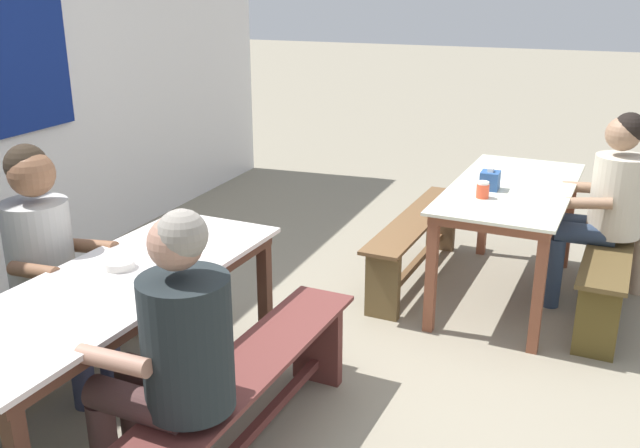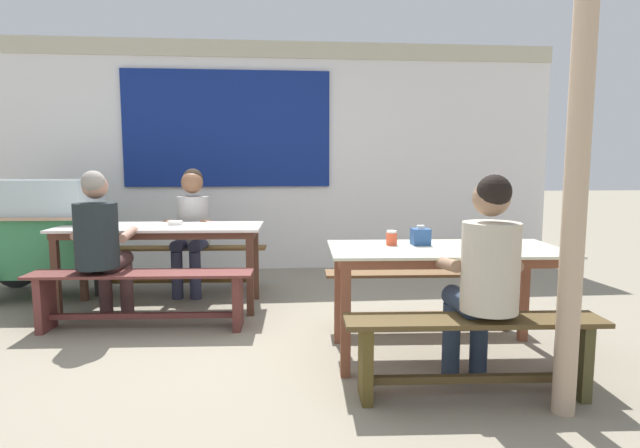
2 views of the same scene
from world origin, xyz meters
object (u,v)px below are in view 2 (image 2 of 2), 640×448
object	(u,v)px
tissue_box	(420,237)
condiment_jar	(392,238)
bench_far_back	(178,263)
bench_near_front	(473,345)
wooden_support_post	(577,168)
bench_far_front	(142,292)
soup_bowl	(175,223)
person_center_facing	(192,221)
bench_near_back	(422,292)
food_cart	(41,230)
person_near_front	(485,270)
dining_table_far	(161,234)
person_left_back_turned	(100,239)
dining_table_near	(445,259)

from	to	relation	value
tissue_box	condiment_jar	xyz separation A→B (m)	(-0.20, 0.01, -0.01)
bench_far_back	bench_near_front	size ratio (longest dim) A/B	1.24
tissue_box	wooden_support_post	bearing A→B (deg)	-61.70
bench_far_front	soup_bowl	distance (m)	0.84
person_center_facing	tissue_box	world-z (taller)	person_center_facing
bench_far_back	person_center_facing	world-z (taller)	person_center_facing
bench_near_back	food_cart	distance (m)	3.72
person_near_front	wooden_support_post	world-z (taller)	wooden_support_post
bench_far_back	person_near_front	bearing A→B (deg)	-49.83
dining_table_far	bench_near_front	world-z (taller)	dining_table_far
person_near_front	bench_near_front	bearing A→B (deg)	-141.98
dining_table_far	person_left_back_turned	world-z (taller)	person_left_back_turned
bench_near_front	dining_table_far	bearing A→B (deg)	136.46
bench_far_front	person_left_back_turned	world-z (taller)	person_left_back_turned
person_left_back_turned	bench_far_front	bearing A→B (deg)	-15.55
person_center_facing	wooden_support_post	xyz separation A→B (m)	(2.36, -2.79, 0.56)
bench_near_front	wooden_support_post	world-z (taller)	wooden_support_post
bench_near_front	food_cart	xyz separation A→B (m)	(-3.39, 2.54, 0.37)
dining_table_near	tissue_box	size ratio (longest dim) A/B	11.54
bench_near_back	bench_near_front	bearing A→B (deg)	-93.09
bench_near_front	soup_bowl	size ratio (longest dim) A/B	10.77
bench_near_back	tissue_box	bearing A→B (deg)	-108.68
person_near_front	wooden_support_post	size ratio (longest dim) A/B	0.49
person_center_facing	bench_near_front	bearing A→B (deg)	-53.03
food_cart	soup_bowl	world-z (taller)	food_cart
tissue_box	wooden_support_post	size ratio (longest dim) A/B	0.05
soup_bowl	tissue_box	bearing A→B (deg)	-35.06
dining_table_far	soup_bowl	xyz separation A→B (m)	(0.12, 0.06, 0.10)
food_cart	person_center_facing	xyz separation A→B (m)	(1.45, 0.03, 0.07)
dining_table_far	tissue_box	size ratio (longest dim) A/B	13.45
dining_table_near	soup_bowl	bearing A→B (deg)	144.34
food_cart	tissue_box	distance (m)	3.75
bench_far_back	person_left_back_turned	distance (m)	1.28
person_center_facing	dining_table_near	bearing A→B (deg)	-44.79
food_cart	soup_bowl	bearing A→B (deg)	-18.30
bench_near_front	tissue_box	world-z (taller)	tissue_box
wooden_support_post	bench_far_front	bearing A→B (deg)	147.76
bench_near_back	dining_table_near	bearing A→B (deg)	-93.09
dining_table_far	person_near_front	world-z (taller)	person_near_front
bench_near_back	person_center_facing	xyz separation A→B (m)	(-2.00, 1.34, 0.44)
condiment_jar	dining_table_far	bearing A→B (deg)	145.17
bench_near_back	bench_far_front	bearing A→B (deg)	175.53
dining_table_near	bench_far_back	xyz separation A→B (m)	(-2.13, 2.03, -0.38)
condiment_jar	dining_table_near	bearing A→B (deg)	-21.98
bench_far_back	bench_near_front	xyz separation A→B (m)	(2.10, -2.64, 0.01)
bench_far_back	tissue_box	world-z (taller)	tissue_box
bench_far_back	person_left_back_turned	xyz separation A→B (m)	(-0.39, -1.14, 0.42)
person_center_facing	wooden_support_post	world-z (taller)	wooden_support_post
condiment_jar	wooden_support_post	xyz separation A→B (m)	(0.72, -0.97, 0.49)
bench_near_back	person_near_front	distance (m)	1.25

